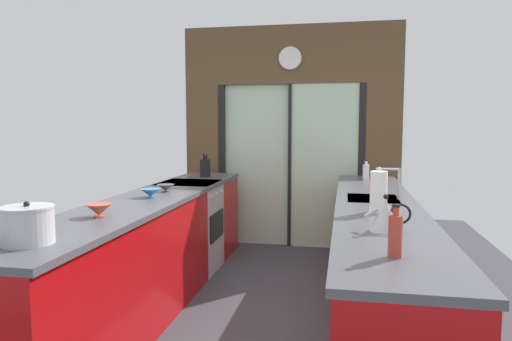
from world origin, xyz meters
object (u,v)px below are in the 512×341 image
at_px(mixing_bowl_near, 99,210).
at_px(soap_bottle_near, 395,235).
at_px(oven_range, 190,227).
at_px(paper_towel_roll, 379,192).
at_px(knife_block, 205,168).
at_px(stock_pot, 28,225).
at_px(soap_bottle_far, 366,171).
at_px(mixing_bowl_far, 166,188).
at_px(kettle, 386,215).
at_px(mixing_bowl_mid, 151,193).

distance_m(mixing_bowl_near, soap_bottle_near, 1.87).
relative_size(oven_range, paper_towel_roll, 2.96).
relative_size(oven_range, knife_block, 3.45).
distance_m(stock_pot, soap_bottle_far, 3.55).
distance_m(mixing_bowl_far, kettle, 2.15).
bearing_deg(kettle, soap_bottle_far, 90.05).
height_order(oven_range, soap_bottle_near, soap_bottle_near).
bearing_deg(paper_towel_roll, soap_bottle_far, 90.00).
bearing_deg(oven_range, knife_block, 87.93).
xyz_separation_m(knife_block, soap_bottle_far, (1.78, 0.07, -0.01)).
relative_size(knife_block, kettle, 1.04).
xyz_separation_m(mixing_bowl_mid, soap_bottle_far, (1.78, 1.58, 0.05)).
height_order(oven_range, mixing_bowl_mid, mixing_bowl_mid).
bearing_deg(soap_bottle_far, soap_bottle_near, -90.00).
xyz_separation_m(stock_pot, paper_towel_roll, (1.78, 1.17, 0.04)).
xyz_separation_m(mixing_bowl_mid, kettle, (1.78, -0.87, 0.05)).
bearing_deg(stock_pot, soap_bottle_near, 3.33).
height_order(mixing_bowl_far, soap_bottle_near, soap_bottle_near).
xyz_separation_m(mixing_bowl_mid, mixing_bowl_far, (0.00, 0.33, -0.00)).
distance_m(oven_range, mixing_bowl_near, 1.88).
distance_m(mixing_bowl_near, paper_towel_roll, 1.85).
distance_m(knife_block, soap_bottle_far, 1.78).
distance_m(soap_bottle_far, paper_towel_roll, 1.90).
distance_m(knife_block, paper_towel_roll, 2.55).
distance_m(kettle, paper_towel_roll, 0.55).
bearing_deg(kettle, mixing_bowl_near, 178.09).
bearing_deg(mixing_bowl_near, paper_towel_roll, 15.44).
xyz_separation_m(kettle, paper_towel_roll, (-0.00, 0.55, 0.05)).
relative_size(mixing_bowl_mid, knife_block, 0.64).
height_order(knife_block, stock_pot, knife_block).
xyz_separation_m(kettle, soap_bottle_far, (-0.00, 2.45, -0.00)).
height_order(knife_block, kettle, knife_block).
bearing_deg(mixing_bowl_far, stock_pot, -90.00).
height_order(mixing_bowl_mid, mixing_bowl_far, mixing_bowl_mid).
distance_m(knife_block, stock_pot, 3.00).
xyz_separation_m(mixing_bowl_near, paper_towel_roll, (1.78, 0.49, 0.09)).
bearing_deg(mixing_bowl_near, soap_bottle_far, 53.28).
bearing_deg(mixing_bowl_near, knife_block, 90.00).
bearing_deg(mixing_bowl_near, soap_bottle_near, -18.01).
bearing_deg(paper_towel_roll, oven_range, 143.77).
relative_size(mixing_bowl_near, stock_pot, 0.64).
xyz_separation_m(knife_block, kettle, (1.78, -2.38, -0.01)).
height_order(mixing_bowl_near, soap_bottle_near, soap_bottle_near).
relative_size(knife_block, stock_pot, 1.03).
bearing_deg(mixing_bowl_far, knife_block, 90.00).
xyz_separation_m(oven_range, mixing_bowl_near, (0.02, -1.81, 0.51)).
distance_m(mixing_bowl_far, paper_towel_roll, 1.90).
xyz_separation_m(mixing_bowl_mid, paper_towel_roll, (1.78, -0.32, 0.10)).
bearing_deg(stock_pot, paper_towel_roll, 33.40).
xyz_separation_m(oven_range, soap_bottle_near, (1.80, -2.39, 0.57)).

